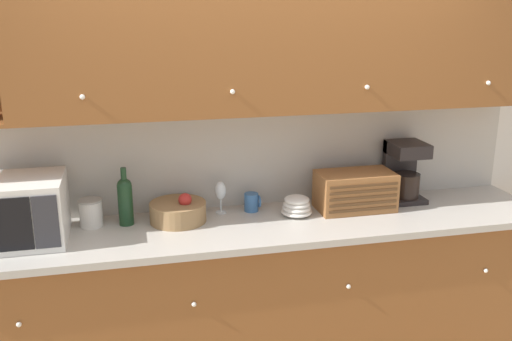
{
  "coord_description": "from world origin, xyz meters",
  "views": [
    {
      "loc": [
        -0.71,
        -3.25,
        2.14
      ],
      "look_at": [
        0.0,
        -0.22,
        1.23
      ],
      "focal_mm": 40.0,
      "sensor_mm": 36.0,
      "label": 1
    }
  ],
  "objects_px": {
    "bowl_stack_on_counter": "(297,206)",
    "wine_glass": "(221,192)",
    "wine_bottle": "(125,199)",
    "bread_box": "(355,191)",
    "fruit_basket": "(178,211)",
    "coffee_maker": "(404,171)",
    "storage_canister": "(91,213)",
    "microwave": "(11,211)",
    "mug": "(252,202)"
  },
  "relations": [
    {
      "from": "bread_box",
      "to": "wine_glass",
      "type": "bearing_deg",
      "value": 171.63
    },
    {
      "from": "coffee_maker",
      "to": "fruit_basket",
      "type": "bearing_deg",
      "value": -177.48
    },
    {
      "from": "wine_bottle",
      "to": "storage_canister",
      "type": "bearing_deg",
      "value": 176.28
    },
    {
      "from": "fruit_basket",
      "to": "bowl_stack_on_counter",
      "type": "xyz_separation_m",
      "value": [
        0.68,
        -0.06,
        -0.0
      ]
    },
    {
      "from": "fruit_basket",
      "to": "bowl_stack_on_counter",
      "type": "relative_size",
      "value": 1.77
    },
    {
      "from": "microwave",
      "to": "bread_box",
      "type": "distance_m",
      "value": 1.92
    },
    {
      "from": "microwave",
      "to": "bowl_stack_on_counter",
      "type": "xyz_separation_m",
      "value": [
        1.54,
        0.04,
        -0.11
      ]
    },
    {
      "from": "microwave",
      "to": "storage_canister",
      "type": "xyz_separation_m",
      "value": [
        0.38,
        0.13,
        -0.09
      ]
    },
    {
      "from": "wine_bottle",
      "to": "coffee_maker",
      "type": "height_order",
      "value": "coffee_maker"
    },
    {
      "from": "bread_box",
      "to": "wine_bottle",
      "type": "bearing_deg",
      "value": 177.52
    },
    {
      "from": "microwave",
      "to": "wine_bottle",
      "type": "xyz_separation_m",
      "value": [
        0.57,
        0.12,
        -0.02
      ]
    },
    {
      "from": "bowl_stack_on_counter",
      "to": "wine_glass",
      "type": "bearing_deg",
      "value": 161.73
    },
    {
      "from": "microwave",
      "to": "fruit_basket",
      "type": "xyz_separation_m",
      "value": [
        0.86,
        0.1,
        -0.11
      ]
    },
    {
      "from": "fruit_basket",
      "to": "microwave",
      "type": "bearing_deg",
      "value": -173.37
    },
    {
      "from": "storage_canister",
      "to": "wine_glass",
      "type": "relative_size",
      "value": 0.8
    },
    {
      "from": "wine_bottle",
      "to": "coffee_maker",
      "type": "distance_m",
      "value": 1.71
    },
    {
      "from": "wine_glass",
      "to": "wine_bottle",
      "type": "bearing_deg",
      "value": -173.85
    },
    {
      "from": "storage_canister",
      "to": "microwave",
      "type": "bearing_deg",
      "value": -160.84
    },
    {
      "from": "bowl_stack_on_counter",
      "to": "microwave",
      "type": "bearing_deg",
      "value": -178.55
    },
    {
      "from": "wine_glass",
      "to": "bowl_stack_on_counter",
      "type": "bearing_deg",
      "value": -18.27
    },
    {
      "from": "fruit_basket",
      "to": "wine_glass",
      "type": "distance_m",
      "value": 0.28
    },
    {
      "from": "bowl_stack_on_counter",
      "to": "coffee_maker",
      "type": "height_order",
      "value": "coffee_maker"
    },
    {
      "from": "microwave",
      "to": "mug",
      "type": "distance_m",
      "value": 1.32
    },
    {
      "from": "wine_bottle",
      "to": "mug",
      "type": "relative_size",
      "value": 3.01
    },
    {
      "from": "storage_canister",
      "to": "wine_glass",
      "type": "height_order",
      "value": "wine_glass"
    },
    {
      "from": "fruit_basket",
      "to": "coffee_maker",
      "type": "height_order",
      "value": "coffee_maker"
    },
    {
      "from": "microwave",
      "to": "coffee_maker",
      "type": "bearing_deg",
      "value": 4.08
    },
    {
      "from": "storage_canister",
      "to": "bread_box",
      "type": "bearing_deg",
      "value": -2.64
    },
    {
      "from": "mug",
      "to": "bread_box",
      "type": "distance_m",
      "value": 0.62
    },
    {
      "from": "fruit_basket",
      "to": "coffee_maker",
      "type": "bearing_deg",
      "value": 2.52
    },
    {
      "from": "wine_glass",
      "to": "mug",
      "type": "relative_size",
      "value": 1.78
    },
    {
      "from": "bread_box",
      "to": "coffee_maker",
      "type": "height_order",
      "value": "coffee_maker"
    },
    {
      "from": "storage_canister",
      "to": "fruit_basket",
      "type": "distance_m",
      "value": 0.48
    },
    {
      "from": "microwave",
      "to": "wine_glass",
      "type": "distance_m",
      "value": 1.13
    },
    {
      "from": "wine_bottle",
      "to": "fruit_basket",
      "type": "relative_size",
      "value": 1.03
    },
    {
      "from": "fruit_basket",
      "to": "bread_box",
      "type": "bearing_deg",
      "value": -2.05
    },
    {
      "from": "mug",
      "to": "coffee_maker",
      "type": "xyz_separation_m",
      "value": [
        0.98,
        -0.01,
        0.13
      ]
    },
    {
      "from": "bowl_stack_on_counter",
      "to": "coffee_maker",
      "type": "relative_size",
      "value": 0.48
    },
    {
      "from": "mug",
      "to": "coffee_maker",
      "type": "bearing_deg",
      "value": -0.49
    },
    {
      "from": "bowl_stack_on_counter",
      "to": "storage_canister",
      "type": "bearing_deg",
      "value": 175.38
    },
    {
      "from": "bowl_stack_on_counter",
      "to": "bread_box",
      "type": "bearing_deg",
      "value": 3.59
    },
    {
      "from": "storage_canister",
      "to": "bread_box",
      "type": "distance_m",
      "value": 1.53
    },
    {
      "from": "microwave",
      "to": "storage_canister",
      "type": "height_order",
      "value": "microwave"
    },
    {
      "from": "microwave",
      "to": "storage_canister",
      "type": "relative_size",
      "value": 3.43
    },
    {
      "from": "microwave",
      "to": "bowl_stack_on_counter",
      "type": "height_order",
      "value": "microwave"
    },
    {
      "from": "fruit_basket",
      "to": "coffee_maker",
      "type": "distance_m",
      "value": 1.43
    },
    {
      "from": "wine_bottle",
      "to": "bowl_stack_on_counter",
      "type": "xyz_separation_m",
      "value": [
        0.97,
        -0.08,
        -0.09
      ]
    },
    {
      "from": "storage_canister",
      "to": "wine_bottle",
      "type": "distance_m",
      "value": 0.2
    },
    {
      "from": "microwave",
      "to": "coffee_maker",
      "type": "distance_m",
      "value": 2.29
    },
    {
      "from": "microwave",
      "to": "wine_bottle",
      "type": "relative_size",
      "value": 1.63
    }
  ]
}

